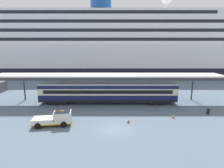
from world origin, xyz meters
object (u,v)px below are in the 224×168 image
object	(u,v)px
traffic_cone_near	(174,116)
cruise_ship	(71,46)
train_carriage	(108,92)
traffic_cone_mid	(129,120)
quay_bollard	(209,111)
service_truck	(56,118)

from	to	relation	value
traffic_cone_near	cruise_ship	bearing A→B (deg)	118.21
train_carriage	traffic_cone_mid	size ratio (longest dim) A/B	33.35
traffic_cone_mid	quay_bollard	world-z (taller)	quay_bollard
cruise_ship	traffic_cone_mid	world-z (taller)	cruise_ship
train_carriage	traffic_cone_near	world-z (taller)	train_carriage
cruise_ship	service_truck	world-z (taller)	cruise_ship
cruise_ship	train_carriage	size ratio (longest dim) A/B	5.35
cruise_ship	quay_bollard	size ratio (longest dim) A/B	143.75
cruise_ship	service_truck	xyz separation A→B (m)	(9.38, -51.96, -10.30)
traffic_cone_mid	service_truck	bearing A→B (deg)	-175.52
traffic_cone_mid	cruise_ship	bearing A→B (deg)	110.88
traffic_cone_near	quay_bollard	bearing A→B (deg)	15.63
train_carriage	traffic_cone_mid	bearing A→B (deg)	-71.18
service_truck	traffic_cone_near	world-z (taller)	service_truck
quay_bollard	train_carriage	bearing A→B (deg)	160.77
service_truck	traffic_cone_near	distance (m)	17.34
service_truck	traffic_cone_mid	xyz separation A→B (m)	(10.14, 0.79, -0.61)
train_carriage	cruise_ship	bearing A→B (deg)	111.32
service_truck	train_carriage	bearing A→B (deg)	54.78
traffic_cone_near	traffic_cone_mid	world-z (taller)	traffic_cone_mid
cruise_ship	quay_bollard	world-z (taller)	cruise_ship
train_carriage	service_truck	distance (m)	12.24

